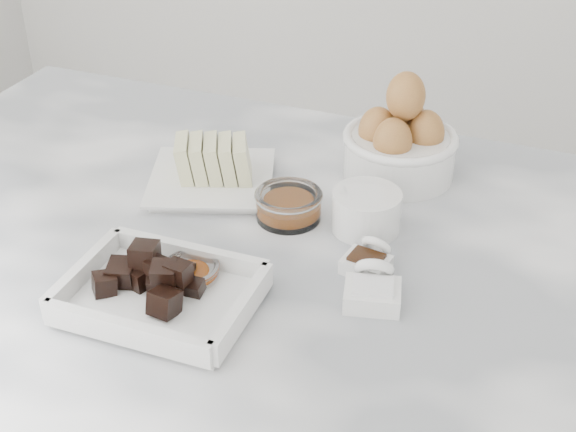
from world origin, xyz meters
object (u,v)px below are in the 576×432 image
object	(u,v)px
egg_bowl	(400,143)
vanilla_spoon	(369,259)
sugar_ramekin	(366,209)
honey_bowl	(289,205)
butter_plate	(209,168)
zest_bowl	(191,274)
chocolate_dish	(160,289)
salt_spoon	(373,288)

from	to	relation	value
egg_bowl	vanilla_spoon	bearing A→B (deg)	-83.32
sugar_ramekin	honey_bowl	distance (m)	0.10
butter_plate	egg_bowl	size ratio (longest dim) A/B	1.34
butter_plate	zest_bowl	xyz separation A→B (m)	(0.08, -0.21, -0.01)
chocolate_dish	egg_bowl	distance (m)	0.41
butter_plate	sugar_ramekin	bearing A→B (deg)	-6.46
sugar_ramekin	egg_bowl	distance (m)	0.15
chocolate_dish	honey_bowl	distance (m)	0.23
honey_bowl	vanilla_spoon	bearing A→B (deg)	-28.16
sugar_ramekin	zest_bowl	xyz separation A→B (m)	(-0.15, -0.18, -0.01)
sugar_ramekin	honey_bowl	xyz separation A→B (m)	(-0.10, -0.01, -0.01)
butter_plate	egg_bowl	distance (m)	0.26
chocolate_dish	sugar_ramekin	bearing A→B (deg)	55.08
vanilla_spoon	egg_bowl	bearing A→B (deg)	96.68
honey_bowl	salt_spoon	world-z (taller)	salt_spoon
butter_plate	egg_bowl	xyz separation A→B (m)	(0.23, 0.12, 0.02)
vanilla_spoon	salt_spoon	bearing A→B (deg)	-68.71
egg_bowl	vanilla_spoon	xyz separation A→B (m)	(0.03, -0.23, -0.04)
vanilla_spoon	salt_spoon	world-z (taller)	salt_spoon
butter_plate	zest_bowl	size ratio (longest dim) A/B	3.22
chocolate_dish	sugar_ramekin	xyz separation A→B (m)	(0.16, 0.23, 0.01)
sugar_ramekin	salt_spoon	bearing A→B (deg)	-69.88
honey_bowl	butter_plate	bearing A→B (deg)	163.61
chocolate_dish	salt_spoon	size ratio (longest dim) A/B	2.44
chocolate_dish	salt_spoon	bearing A→B (deg)	24.67
vanilla_spoon	chocolate_dish	bearing A→B (deg)	-141.61
egg_bowl	butter_plate	bearing A→B (deg)	-151.97
butter_plate	salt_spoon	bearing A→B (deg)	-29.80
vanilla_spoon	zest_bowl	bearing A→B (deg)	-149.43
honey_bowl	vanilla_spoon	world-z (taller)	vanilla_spoon
zest_bowl	salt_spoon	distance (m)	0.20
chocolate_dish	honey_bowl	world-z (taller)	chocolate_dish
sugar_ramekin	egg_bowl	world-z (taller)	egg_bowl
sugar_ramekin	honey_bowl	world-z (taller)	sugar_ramekin
chocolate_dish	salt_spoon	world-z (taller)	chocolate_dish
chocolate_dish	salt_spoon	distance (m)	0.23
egg_bowl	honey_bowl	world-z (taller)	egg_bowl
egg_bowl	honey_bowl	distance (m)	0.19
egg_bowl	zest_bowl	bearing A→B (deg)	-114.07
sugar_ramekin	egg_bowl	xyz separation A→B (m)	(0.00, 0.15, 0.02)
butter_plate	vanilla_spoon	distance (m)	0.28
zest_bowl	sugar_ramekin	bearing A→B (deg)	51.31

